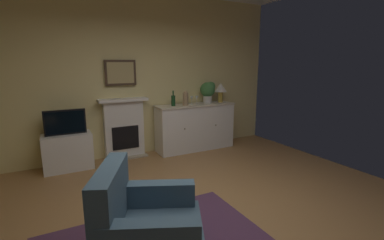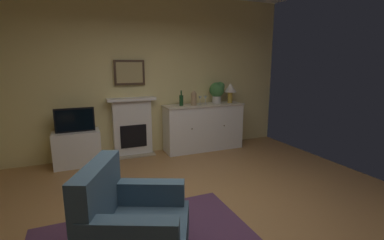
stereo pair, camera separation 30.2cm
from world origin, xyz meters
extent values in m
cube|color=#9E7042|center=(0.00, 0.00, -0.05)|extent=(5.77, 5.37, 0.10)
cube|color=#EAD68C|center=(0.00, 2.65, 1.49)|extent=(5.77, 0.06, 2.98)
cube|color=white|center=(-0.31, 2.53, 0.53)|extent=(0.70, 0.18, 1.05)
cube|color=tan|center=(-0.31, 2.43, 0.01)|extent=(0.77, 0.20, 0.03)
cube|color=black|center=(-0.31, 2.44, 0.39)|extent=(0.48, 0.02, 0.42)
cube|color=white|center=(-0.31, 2.50, 1.07)|extent=(0.87, 0.27, 0.05)
cube|color=#473323|center=(-0.31, 2.57, 1.55)|extent=(0.55, 0.03, 0.45)
cube|color=tan|center=(-0.31, 2.56, 1.55)|extent=(0.47, 0.01, 0.37)
cube|color=white|center=(1.07, 2.35, 0.45)|extent=(1.57, 0.45, 0.89)
cube|color=beige|center=(1.07, 2.35, 0.91)|extent=(1.60, 0.48, 0.03)
sphere|color=brown|center=(0.73, 2.11, 0.51)|extent=(0.02, 0.02, 0.02)
sphere|color=brown|center=(1.42, 2.11, 0.51)|extent=(0.02, 0.02, 0.02)
cylinder|color=#B79338|center=(1.67, 2.35, 1.03)|extent=(0.10, 0.10, 0.22)
cone|color=silver|center=(1.67, 2.35, 1.23)|extent=(0.26, 0.26, 0.18)
cylinder|color=#193F1E|center=(0.60, 2.35, 1.02)|extent=(0.08, 0.08, 0.20)
cylinder|color=#193F1E|center=(0.60, 2.35, 1.17)|extent=(0.03, 0.03, 0.09)
cylinder|color=silver|center=(1.00, 2.34, 0.92)|extent=(0.06, 0.06, 0.00)
cylinder|color=silver|center=(1.00, 2.34, 0.97)|extent=(0.01, 0.01, 0.09)
cone|color=silver|center=(1.00, 2.34, 1.05)|extent=(0.07, 0.07, 0.07)
cylinder|color=silver|center=(1.11, 2.33, 0.92)|extent=(0.06, 0.06, 0.00)
cylinder|color=silver|center=(1.11, 2.33, 0.97)|extent=(0.01, 0.01, 0.09)
cone|color=silver|center=(1.11, 2.33, 1.05)|extent=(0.07, 0.07, 0.07)
cylinder|color=#9E7F5B|center=(0.84, 2.30, 1.04)|extent=(0.11, 0.11, 0.24)
sphere|color=#9E7F5B|center=(0.84, 2.30, 1.16)|extent=(0.08, 0.08, 0.08)
cube|color=white|center=(-1.29, 2.36, 0.30)|extent=(0.75, 0.42, 0.59)
cube|color=black|center=(-1.29, 2.34, 0.79)|extent=(0.62, 0.06, 0.40)
cube|color=black|center=(-1.29, 2.31, 0.79)|extent=(0.57, 0.01, 0.35)
cylinder|color=beige|center=(1.39, 2.40, 0.99)|extent=(0.18, 0.18, 0.14)
sphere|color=#3D753D|center=(1.39, 2.40, 1.19)|extent=(0.30, 0.30, 0.30)
sphere|color=#3D753D|center=(1.45, 2.37, 1.26)|extent=(0.18, 0.18, 0.18)
cube|color=#3F596B|center=(-0.82, -0.44, 0.26)|extent=(1.04, 1.02, 0.32)
cube|color=#3F596B|center=(-1.12, -0.30, 0.67)|extent=(0.46, 0.76, 0.50)
cube|color=#3F596B|center=(-0.95, -0.73, 0.53)|extent=(0.71, 0.42, 0.22)
cube|color=#3F596B|center=(-0.69, -0.15, 0.53)|extent=(0.71, 0.42, 0.22)
cylinder|color=#473323|center=(-0.38, -0.29, 0.05)|extent=(0.05, 0.05, 0.10)
cylinder|color=#473323|center=(-1.00, -0.01, 0.05)|extent=(0.05, 0.05, 0.10)
camera|label=1|loc=(-1.48, -2.37, 1.71)|focal=25.58mm
camera|label=2|loc=(-1.21, -2.50, 1.71)|focal=25.58mm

